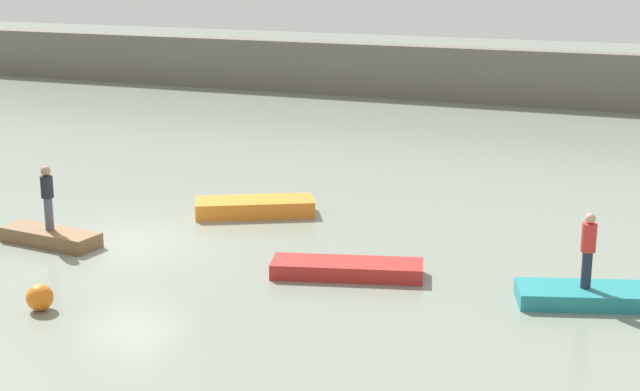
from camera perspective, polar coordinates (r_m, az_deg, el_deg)
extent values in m
plane|color=gray|center=(25.44, -11.35, -2.81)|extent=(120.00, 120.00, 0.00)
cube|color=#666056|center=(48.89, 5.64, 7.36)|extent=(80.00, 1.20, 2.68)
cube|color=brown|center=(25.79, -15.82, -2.41)|extent=(2.84, 1.23, 0.39)
cube|color=orange|center=(27.57, -3.93, -0.69)|extent=(3.56, 2.66, 0.46)
cube|color=red|center=(22.46, 1.63, -4.41)|extent=(3.70, 1.93, 0.36)
cube|color=teal|center=(21.57, 15.55, -5.79)|extent=(3.13, 2.04, 0.36)
cylinder|color=#232838|center=(21.38, 15.66, -4.30)|extent=(0.22, 0.22, 0.83)
cylinder|color=red|center=(21.16, 15.79, -2.44)|extent=(0.32, 0.32, 0.62)
sphere|color=tan|center=(21.04, 15.87, -1.33)|extent=(0.23, 0.23, 0.23)
cylinder|color=#4C4C56|center=(25.61, -15.91, -1.06)|extent=(0.22, 0.22, 0.87)
cylinder|color=black|center=(25.43, -16.03, 0.51)|extent=(0.32, 0.32, 0.57)
sphere|color=#936B4C|center=(25.34, -16.09, 1.42)|extent=(0.26, 0.26, 0.26)
sphere|color=orange|center=(21.24, -16.42, -5.87)|extent=(0.58, 0.58, 0.58)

